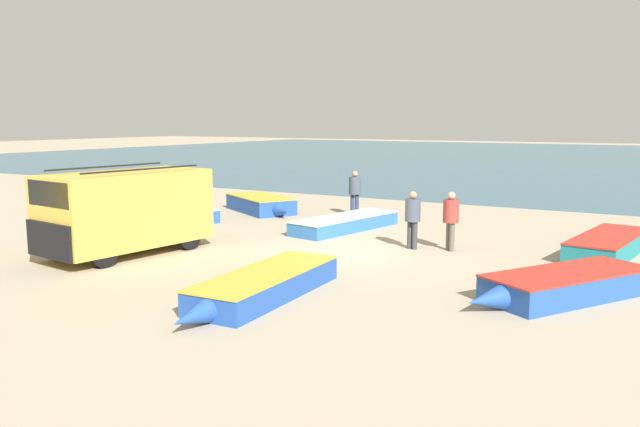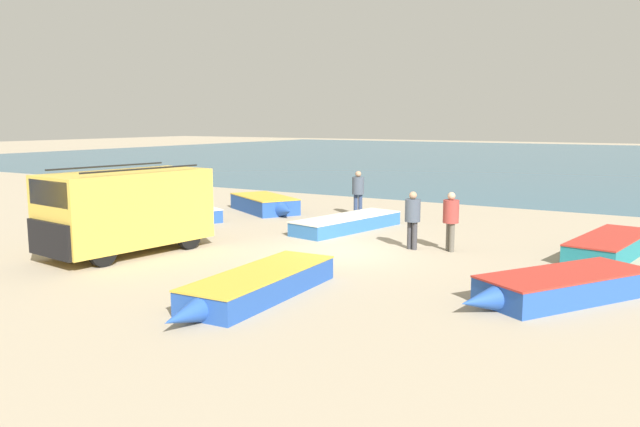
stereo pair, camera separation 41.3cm
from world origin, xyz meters
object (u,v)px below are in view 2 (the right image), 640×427
fishing_rowboat_0 (612,245)px  fishing_rowboat_4 (266,204)px  parked_van (126,209)px  fishing_rowboat_2 (257,285)px  fisherman_0 (358,189)px  fishing_rowboat_3 (560,286)px  fisherman_1 (451,216)px  fishing_rowboat_5 (176,217)px  fishing_rowboat_1 (350,222)px  fisherman_2 (413,215)px

fishing_rowboat_0 → fishing_rowboat_4: bearing=91.2°
parked_van → fishing_rowboat_2: parked_van is taller
parked_van → fishing_rowboat_0: (12.16, 6.99, -1.02)m
fisherman_0 → fishing_rowboat_3: bearing=23.5°
fisherman_0 → fisherman_1: bearing=24.9°
fishing_rowboat_2 → fishing_rowboat_5: (-8.42, 6.24, -0.02)m
fishing_rowboat_0 → fishing_rowboat_1: 8.48m
parked_van → fishing_rowboat_1: size_ratio=0.89×
fishing_rowboat_0 → fisherman_0: size_ratio=2.92×
fisherman_0 → fishing_rowboat_0: bearing=49.3°
fishing_rowboat_3 → fishing_rowboat_5: (-14.14, 3.00, -0.03)m
fishing_rowboat_0 → fishing_rowboat_4: size_ratio=1.25×
fisherman_1 → fishing_rowboat_4: bearing=-70.8°
fishing_rowboat_0 → fishing_rowboat_3: size_ratio=1.14×
fishing_rowboat_4 → parked_van: bearing=-50.9°
fishing_rowboat_0 → fisherman_0: bearing=82.5°
fisherman_2 → fisherman_0: bearing=55.5°
fishing_rowboat_5 → fishing_rowboat_0: bearing=124.6°
parked_van → fisherman_1: bearing=129.7°
parked_van → fishing_rowboat_5: (-2.40, 4.46, -1.05)m
fishing_rowboat_1 → fishing_rowboat_3: fishing_rowboat_3 is taller
fishing_rowboat_0 → fishing_rowboat_2: bearing=153.7°
parked_van → fishing_rowboat_3: (11.73, 1.46, -1.02)m
fishing_rowboat_3 → fishing_rowboat_5: 14.45m
fishing_rowboat_2 → fishing_rowboat_3: 6.57m
fishing_rowboat_2 → fisherman_2: 6.65m
parked_van → fisherman_2: 8.41m
fishing_rowboat_3 → fisherman_2: 5.88m
fishing_rowboat_1 → fishing_rowboat_3: 9.68m
fishing_rowboat_2 → fisherman_0: fisherman_0 is taller
fishing_rowboat_2 → fishing_rowboat_4: fishing_rowboat_4 is taller
parked_van → fisherman_1: 9.47m
fishing_rowboat_3 → fishing_rowboat_2: bearing=-28.5°
fishing_rowboat_1 → fisherman_1: 4.73m
fishing_rowboat_5 → fishing_rowboat_3: bearing=102.8°
parked_van → fisherman_0: size_ratio=2.76×
fishing_rowboat_1 → fishing_rowboat_4: (-5.08, 1.93, 0.08)m
parked_van → fishing_rowboat_2: 6.36m
fishing_rowboat_5 → fishing_rowboat_4: bearing=-168.3°
fishing_rowboat_3 → fisherman_1: (-3.73, 3.61, 0.77)m
fishing_rowboat_1 → fishing_rowboat_4: 5.44m
fisherman_1 → fishing_rowboat_1: bearing=-71.6°
fishing_rowboat_3 → fishing_rowboat_4: bearing=-87.2°
fisherman_0 → fishing_rowboat_5: bearing=-66.8°
fishing_rowboat_5 → fisherman_1: size_ratio=2.11×
fisherman_1 → fisherman_2: bearing=-33.4°
fisherman_1 → fishing_rowboat_3: bearing=86.7°
fishing_rowboat_3 → parked_van: bearing=-51.0°
fishing_rowboat_3 → fishing_rowboat_5: size_ratio=1.25×
fisherman_1 → fishing_rowboat_0: bearing=155.4°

